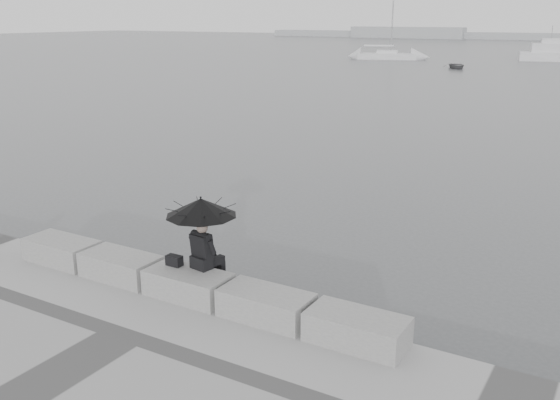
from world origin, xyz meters
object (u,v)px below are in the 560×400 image
Objects in this scene: seated_person at (201,215)px; dinghy at (456,66)px; sailboat_left at (387,55)px; motor_cruiser at (557,54)px.

seated_person reaches higher than dinghy.
sailboat_left reaches higher than dinghy.
sailboat_left is 1.37× the size of motor_cruiser.
dinghy is at bearing 110.17° from seated_person.
seated_person is at bearing -88.82° from sailboat_left.
dinghy is at bearing -126.24° from motor_cruiser.
sailboat_left is at bearing 108.85° from dinghy.
sailboat_left is 21.32m from motor_cruiser.
seated_person is 75.34m from sailboat_left.
motor_cruiser is at bearing 102.08° from seated_person.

